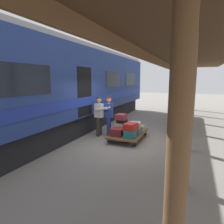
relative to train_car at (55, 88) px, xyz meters
The scene contains 17 objects.
ground_plane 3.82m from the train_car, behind, with size 60.00×60.00×0.00m, color gray.
platform_canopy 5.63m from the train_car, behind, with size 3.20×20.78×3.56m.
train_car is the anchor object (origin of this frame).
luggage_cart 3.75m from the train_car, behind, with size 1.21×2.02×0.27m.
suitcase_tan_vintage 4.02m from the train_car, 163.43° to the right, with size 0.51×0.51×0.21m, color tan.
suitcase_orange_carryall 3.55m from the train_car, 160.60° to the right, with size 0.43×0.63×0.27m, color #CC6B23.
suitcase_brown_leather 3.43m from the train_car, behind, with size 0.46×0.49×0.24m, color brown.
suitcase_teal_softside 3.87m from the train_car, behind, with size 0.40×0.60×0.27m, color #1E666B.
suitcase_maroon_trunk 3.39m from the train_car, behind, with size 0.48×0.49×0.29m, color maroon.
suitcase_slate_roller 3.91m from the train_car, behind, with size 0.52×0.45×0.24m, color #4C515B.
suitcase_gray_aluminum 3.83m from the train_car, behind, with size 0.43×0.46×0.24m, color #9EA0A5.
suitcase_red_plastic 3.77m from the train_car, behind, with size 0.41×0.55×0.26m, color #AD231E.
suitcase_cream_canvas 3.34m from the train_car, behind, with size 0.38×0.42×0.15m, color beige.
suitcase_black_hardshell 3.28m from the train_car, behind, with size 0.34×0.39×0.14m, color black.
suitcase_burgundy_valise 3.17m from the train_car, behind, with size 0.39×0.44×0.22m, color maroon.
porter_in_overalls 2.61m from the train_car, 162.73° to the right, with size 0.72×0.53×1.70m.
porter_by_door 2.27m from the train_car, 165.63° to the right, with size 0.68×0.45×1.70m.
Camera 1 is at (-2.49, 7.06, 2.46)m, focal length 31.62 mm.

